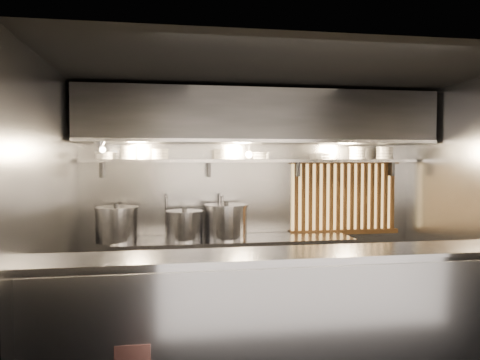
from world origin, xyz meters
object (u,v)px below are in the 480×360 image
object	(u,v)px
stock_pot_mid	(185,225)
stock_pot_right	(226,221)
heat_lamp	(100,145)
pendant_bulb	(249,155)
stock_pot_left	(117,224)

from	to	relation	value
stock_pot_mid	stock_pot_right	world-z (taller)	stock_pot_right
heat_lamp	pendant_bulb	world-z (taller)	heat_lamp
stock_pot_left	stock_pot_right	world-z (taller)	stock_pot_right
pendant_bulb	stock_pot_right	distance (m)	0.90
stock_pot_left	stock_pot_mid	distance (m)	0.82
stock_pot_left	stock_pot_mid	size ratio (longest dim) A/B	1.11
stock_pot_right	pendant_bulb	bearing A→B (deg)	12.42
pendant_bulb	stock_pot_left	size ratio (longest dim) A/B	0.30
pendant_bulb	heat_lamp	bearing A→B (deg)	-169.00
heat_lamp	stock_pot_left	distance (m)	1.00
pendant_bulb	stock_pot_mid	bearing A→B (deg)	-172.76
pendant_bulb	stock_pot_right	world-z (taller)	pendant_bulb
heat_lamp	stock_pot_right	size ratio (longest dim) A/B	0.61
heat_lamp	pendant_bulb	size ratio (longest dim) A/B	1.87
stock_pot_left	stock_pot_mid	bearing A→B (deg)	-1.65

